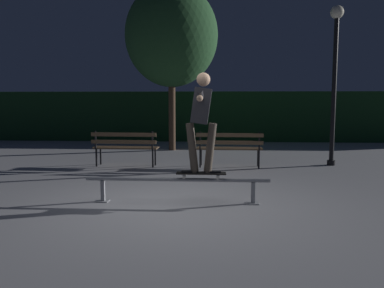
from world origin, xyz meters
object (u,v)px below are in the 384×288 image
grind_rail (177,183)px  skateboard (201,173)px  tree_behind_benches (172,36)px  lamp_post_right (335,65)px  park_bench_left_center (229,146)px  skateboarder (201,114)px  park_bench_leftmost (125,145)px

grind_rail → skateboard: 0.41m
tree_behind_benches → lamp_post_right: bearing=-32.8°
skateboard → park_bench_left_center: (0.57, 3.35, 0.06)m
skateboarder → skateboard: bearing=-180.0°
skateboarder → grind_rail: bearing=-180.0°
skateboard → park_bench_leftmost: park_bench_leftmost is taller
park_bench_leftmost → park_bench_left_center: (2.56, 0.00, 0.00)m
tree_behind_benches → park_bench_left_center: bearing=-61.9°
skateboarder → park_bench_left_center: (0.56, 3.35, -0.87)m
skateboard → lamp_post_right: 5.35m
park_bench_leftmost → lamp_post_right: lamp_post_right is taller
skateboarder → park_bench_leftmost: size_ratio=0.97×
park_bench_left_center → park_bench_leftmost: bearing=180.0°
skateboarder → park_bench_left_center: 3.50m
tree_behind_benches → lamp_post_right: size_ratio=1.36×
park_bench_left_center → tree_behind_benches: (-1.75, 3.28, 3.13)m
skateboarder → tree_behind_benches: size_ratio=0.29×
park_bench_leftmost → park_bench_left_center: 2.56m
skateboard → park_bench_leftmost: size_ratio=0.48×
park_bench_left_center → tree_behind_benches: bearing=118.1°
park_bench_leftmost → park_bench_left_center: same height
grind_rail → tree_behind_benches: (-0.80, 6.63, 3.36)m
grind_rail → tree_behind_benches: size_ratio=0.55×
park_bench_left_center → skateboarder: bearing=-99.6°
skateboarder → lamp_post_right: 5.08m
grind_rail → lamp_post_right: (3.52, 3.84, 2.17)m
park_bench_leftmost → lamp_post_right: 5.51m
grind_rail → skateboarder: (0.38, 0.00, 1.10)m
grind_rail → lamp_post_right: 5.65m
skateboard → tree_behind_benches: size_ratio=0.15×
skateboard → park_bench_left_center: park_bench_left_center is taller
lamp_post_right → skateboarder: bearing=-129.3°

